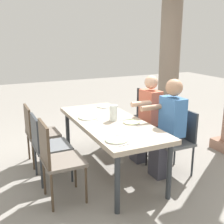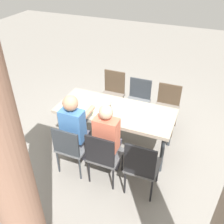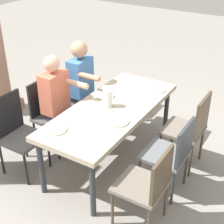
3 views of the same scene
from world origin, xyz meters
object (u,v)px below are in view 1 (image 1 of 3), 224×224
(chair_mid_south, at_px, (46,143))
(plate_0, at_px, (104,106))
(stone_column_near, at_px, (170,56))
(chair_east_south, at_px, (56,156))
(plate_2, at_px, (131,122))
(chair_west_south, at_px, (37,130))
(diner_woman_green, at_px, (168,125))
(water_pitcher, at_px, (113,114))
(chair_west_north, at_px, (138,115))
(dining_table, at_px, (110,126))
(chair_east_north, at_px, (178,137))
(plate_3, at_px, (117,140))
(chair_mid_north, at_px, (156,125))
(plate_1, at_px, (88,117))
(diner_man_white, at_px, (146,116))

(chair_mid_south, bearing_deg, plate_0, 118.38)
(stone_column_near, relative_size, plate_0, 13.61)
(chair_east_south, height_order, plate_2, chair_east_south)
(chair_west_south, height_order, diner_woman_green, diner_woman_green)
(water_pitcher, bearing_deg, chair_west_north, 131.80)
(diner_woman_green, bearing_deg, dining_table, -120.33)
(chair_east_north, bearing_deg, chair_west_north, 179.61)
(chair_east_south, distance_m, plate_3, 0.69)
(dining_table, height_order, plate_0, plate_0)
(chair_mid_north, distance_m, diner_woman_green, 0.58)
(dining_table, height_order, plate_1, plate_1)
(chair_mid_south, bearing_deg, chair_west_south, -179.98)
(plate_2, bearing_deg, chair_west_south, -131.11)
(diner_woman_green, relative_size, plate_0, 6.21)
(chair_west_north, bearing_deg, dining_table, -49.80)
(plate_1, distance_m, plate_3, 0.92)
(diner_woman_green, relative_size, plate_1, 4.99)
(chair_east_north, bearing_deg, stone_column_near, 147.38)
(dining_table, bearing_deg, plate_3, -19.26)
(diner_woman_green, height_order, plate_0, diner_woman_green)
(chair_west_north, distance_m, diner_woman_green, 1.11)
(dining_table, xyz_separation_m, chair_mid_south, (-0.15, -0.82, -0.16))
(plate_0, xyz_separation_m, plate_1, (0.47, -0.44, -0.00))
(plate_0, height_order, plate_3, same)
(chair_east_north, xyz_separation_m, diner_woman_green, (-0.00, -0.18, 0.20))
(dining_table, height_order, chair_west_north, chair_west_north)
(chair_west_north, distance_m, plate_0, 0.65)
(diner_woman_green, distance_m, plate_0, 1.17)
(diner_man_white, height_order, water_pitcher, diner_man_white)
(chair_mid_south, bearing_deg, water_pitcher, 80.71)
(diner_woman_green, distance_m, plate_2, 0.48)
(dining_table, bearing_deg, chair_east_north, 65.10)
(chair_east_south, height_order, diner_man_white, diner_man_white)
(chair_mid_north, relative_size, diner_woman_green, 0.70)
(plate_3, xyz_separation_m, water_pitcher, (-0.68, 0.29, 0.08))
(plate_0, relative_size, plate_2, 0.97)
(diner_man_white, distance_m, plate_3, 1.21)
(chair_east_south, height_order, plate_1, chair_east_south)
(plate_3, bearing_deg, plate_0, 161.72)
(dining_table, distance_m, chair_east_south, 0.92)
(chair_mid_south, xyz_separation_m, diner_man_white, (0.00, 1.47, 0.17))
(dining_table, height_order, chair_mid_north, chair_mid_north)
(chair_west_north, bearing_deg, diner_man_white, -18.13)
(chair_west_north, relative_size, chair_mid_north, 1.04)
(chair_west_north, distance_m, plate_3, 1.76)
(chair_mid_north, xyz_separation_m, water_pitcher, (0.14, -0.78, 0.31))
(chair_west_north, relative_size, water_pitcher, 4.56)
(chair_west_north, bearing_deg, water_pitcher, -48.20)
(plate_0, height_order, plate_1, same)
(dining_table, xyz_separation_m, diner_man_white, (-0.14, 0.65, 0.01))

